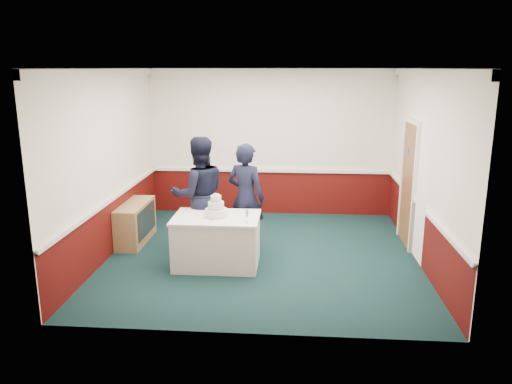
# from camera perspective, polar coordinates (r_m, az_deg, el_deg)

# --- Properties ---
(ground) EXTENTS (5.00, 5.00, 0.00)m
(ground) POSITION_cam_1_polar(r_m,az_deg,el_deg) (8.29, 0.74, -7.24)
(ground) COLOR #12282B
(ground) RESTS_ON ground
(room_shell) EXTENTS (5.00, 5.00, 3.00)m
(room_shell) POSITION_cam_1_polar(r_m,az_deg,el_deg) (8.39, 1.60, 6.90)
(room_shell) COLOR white
(room_shell) RESTS_ON ground
(sideboard) EXTENTS (0.41, 1.20, 0.70)m
(sideboard) POSITION_cam_1_polar(r_m,az_deg,el_deg) (9.06, -13.59, -3.43)
(sideboard) COLOR #A58450
(sideboard) RESTS_ON ground
(cake_table) EXTENTS (1.32, 0.92, 0.79)m
(cake_table) POSITION_cam_1_polar(r_m,az_deg,el_deg) (7.80, -4.51, -5.54)
(cake_table) COLOR white
(cake_table) RESTS_ON ground
(wedding_cake) EXTENTS (0.35, 0.35, 0.36)m
(wedding_cake) POSITION_cam_1_polar(r_m,az_deg,el_deg) (7.65, -4.58, -2.01)
(wedding_cake) COLOR white
(wedding_cake) RESTS_ON cake_table
(cake_knife) EXTENTS (0.03, 0.22, 0.00)m
(cake_knife) POSITION_cam_1_polar(r_m,az_deg,el_deg) (7.49, -5.03, -3.21)
(cake_knife) COLOR silver
(cake_knife) RESTS_ON cake_table
(champagne_flute) EXTENTS (0.05, 0.05, 0.21)m
(champagne_flute) POSITION_cam_1_polar(r_m,az_deg,el_deg) (7.31, -1.05, -2.49)
(champagne_flute) COLOR silver
(champagne_flute) RESTS_ON cake_table
(person_man) EXTENTS (1.15, 1.03, 1.93)m
(person_man) POSITION_cam_1_polar(r_m,az_deg,el_deg) (8.30, -6.50, -0.30)
(person_man) COLOR black
(person_man) RESTS_ON ground
(person_woman) EXTENTS (0.78, 0.66, 1.82)m
(person_woman) POSITION_cam_1_polar(r_m,az_deg,el_deg) (8.28, -1.16, -0.63)
(person_woman) COLOR black
(person_woman) RESTS_ON ground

